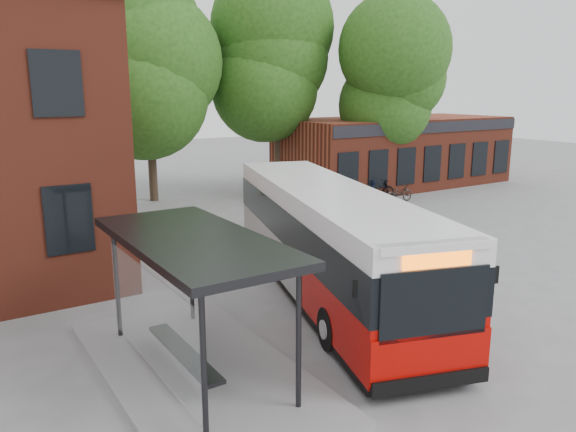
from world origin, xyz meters
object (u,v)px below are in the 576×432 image
bicycle_7 (379,189)px  bicycle_6 (399,193)px  bicycle_5 (375,189)px  bicycle_2 (346,199)px  bus_shelter (196,305)px  bicycle_1 (334,203)px  bicycle_3 (352,198)px  bicycle_0 (340,202)px  city_bus (327,241)px  bicycle_4 (365,199)px

bicycle_7 → bicycle_6: bearing=-158.3°
bicycle_5 → bicycle_2: bearing=85.6°
bicycle_6 → bicycle_2: bearing=82.6°
bus_shelter → bicycle_6: bearing=34.1°
bicycle_5 → bicycle_1: bearing=85.4°
bicycle_7 → bicycle_3: bearing=122.3°
bicycle_2 → bicycle_0: bearing=97.5°
city_bus → bicycle_2: (7.70, 8.72, -1.02)m
bus_shelter → bicycle_1: bearing=42.5°
bus_shelter → bicycle_5: (15.32, 11.95, -0.91)m
bicycle_0 → bicycle_3: (1.06, 0.44, 0.00)m
bicycle_1 → bicycle_5: 3.90m
bicycle_0 → bicycle_6: bearing=-84.6°
bus_shelter → bicycle_0: bearing=41.6°
bicycle_0 → bicycle_2: bearing=-56.8°
bicycle_3 → bicycle_6: bearing=-117.5°
bicycle_3 → bicycle_4: size_ratio=0.84×
city_bus → bicycle_7: (10.69, 9.70, -0.99)m
bicycle_4 → bicycle_7: size_ratio=1.09×
bicycle_1 → bicycle_7: bearing=-48.3°
bicycle_2 → bicycle_5: (2.67, 0.96, 0.05)m
bicycle_3 → bicycle_7: size_ratio=0.92×
bicycle_5 → bicycle_4: bearing=103.2°
bicycle_0 → bicycle_4: (1.39, -0.15, 0.02)m
bicycle_1 → bicycle_2: 1.07m
city_bus → bicycle_1: size_ratio=7.85×
bicycle_2 → bicycle_5: bicycle_5 is taller
bicycle_7 → bicycle_5: bearing=106.3°
bus_shelter → bicycle_4: 16.93m
bicycle_7 → bicycle_2: bearing=120.5°
bicycle_1 → bicycle_4: size_ratio=0.80×
bus_shelter → bicycle_5: bus_shelter is taller
bicycle_0 → bicycle_7: bearing=-66.3°
bicycle_0 → bicycle_3: bearing=-64.5°
city_bus → bicycle_0: (6.97, 8.30, -1.04)m
bus_shelter → bicycle_2: 16.79m
bicycle_3 → bicycle_6: bicycle_6 is taller
bicycle_7 → bicycle_4: bearing=136.1°
bicycle_6 → bicycle_7: 1.26m
bicycle_5 → bicycle_3: bearing=87.9°
bicycle_2 → bicycle_5: 2.84m
bus_shelter → bicycle_3: size_ratio=4.41×
bicycle_6 → bicycle_5: bearing=20.5°
bicycle_5 → bicycle_6: bicycle_5 is taller
city_bus → bicycle_7: bearing=59.7°
bus_shelter → bicycle_4: bus_shelter is taller
bicycle_3 → bicycle_4: (0.33, -0.59, 0.02)m
city_bus → bicycle_4: size_ratio=6.29×
city_bus → bicycle_3: bearing=64.9°
bicycle_1 → bicycle_0: bearing=-82.9°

